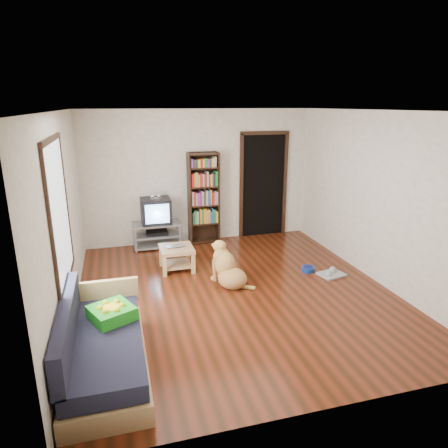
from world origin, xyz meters
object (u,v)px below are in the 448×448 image
object	(u,v)px
dog	(227,269)
coffee_table	(177,254)
laptop	(177,247)
bookshelf	(203,193)
tv_stand	(157,234)
grey_rag	(331,274)
crt_tv	(156,210)
sofa	(101,349)
dog_bowl	(308,269)
green_cushion	(112,313)

from	to	relation	value
dog	coffee_table	bearing A→B (deg)	130.98
laptop	bookshelf	bearing A→B (deg)	55.64
tv_stand	coffee_table	bearing A→B (deg)	-80.68
grey_rag	laptop	bearing A→B (deg)	159.91
coffee_table	tv_stand	bearing A→B (deg)	99.32
laptop	crt_tv	bearing A→B (deg)	94.66
coffee_table	crt_tv	bearing A→B (deg)	99.15
tv_stand	sofa	world-z (taller)	sofa
dog_bowl	grey_rag	xyz separation A→B (m)	(0.30, -0.25, -0.03)
green_cushion	tv_stand	size ratio (longest dim) A/B	0.47
laptop	dog_bowl	bearing A→B (deg)	-20.91
green_cushion	dog	world-z (taller)	dog
green_cushion	dog	size ratio (longest dim) A/B	0.55
tv_stand	coffee_table	xyz separation A→B (m)	(0.19, -1.18, 0.01)
bookshelf	laptop	bearing A→B (deg)	-120.08
sofa	dog	size ratio (longest dim) A/B	2.35
laptop	dog	xyz separation A→B (m)	(0.66, -0.73, -0.16)
dog_bowl	sofa	world-z (taller)	sofa
grey_rag	bookshelf	world-z (taller)	bookshelf
laptop	dog	size ratio (longest dim) A/B	0.41
dog_bowl	sofa	xyz separation A→B (m)	(-3.26, -1.79, 0.22)
dog_bowl	coffee_table	distance (m)	2.21
dog_bowl	tv_stand	world-z (taller)	tv_stand
grey_rag	tv_stand	world-z (taller)	tv_stand
laptop	coffee_table	world-z (taller)	laptop
grey_rag	coffee_table	distance (m)	2.57
green_cushion	dog_bowl	bearing A→B (deg)	-0.08
crt_tv	coffee_table	xyz separation A→B (m)	(0.19, -1.20, -0.46)
green_cushion	coffee_table	bearing A→B (deg)	38.63
tv_stand	laptop	bearing A→B (deg)	-80.91
laptop	dog_bowl	size ratio (longest dim) A/B	1.43
green_cushion	coffee_table	distance (m)	2.39
green_cushion	grey_rag	world-z (taller)	green_cushion
dog_bowl	sofa	distance (m)	3.73
green_cushion	crt_tv	bearing A→B (deg)	50.40
dog_bowl	grey_rag	bearing A→B (deg)	-39.81
green_cushion	laptop	bearing A→B (deg)	38.31
green_cushion	laptop	size ratio (longest dim) A/B	1.35
grey_rag	bookshelf	size ratio (longest dim) A/B	0.22
green_cushion	sofa	world-z (taller)	sofa
dog	sofa	bearing A→B (deg)	-137.41
bookshelf	dog_bowl	bearing A→B (deg)	-55.27
dog	dog_bowl	bearing A→B (deg)	4.36
bookshelf	dog	world-z (taller)	bookshelf
green_cushion	grey_rag	size ratio (longest dim) A/B	1.06
crt_tv	sofa	xyz separation A→B (m)	(-0.97, -3.65, -0.48)
coffee_table	grey_rag	bearing A→B (deg)	-20.72
grey_rag	dog	xyz separation A→B (m)	(-1.73, 0.14, 0.24)
green_cushion	tv_stand	xyz separation A→B (m)	(0.85, 3.32, -0.22)
laptop	crt_tv	size ratio (longest dim) A/B	0.54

